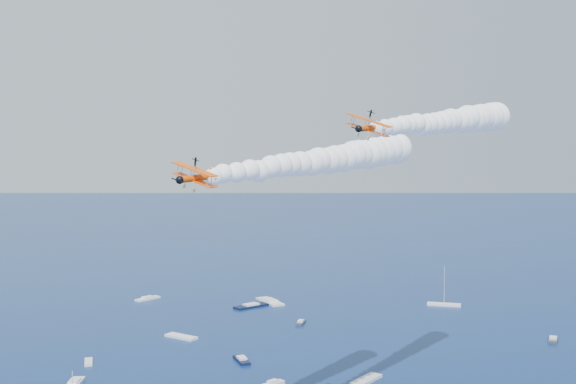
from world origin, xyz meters
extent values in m
cube|color=silver|center=(17.54, 71.03, 0.35)|extent=(6.13, 4.54, 0.70)
cube|color=white|center=(-27.77, 82.28, 0.35)|extent=(4.64, 9.13, 0.70)
cube|color=#313741|center=(105.08, 89.23, 0.35)|extent=(6.49, 7.38, 0.70)
cube|color=white|center=(95.92, 140.09, 0.35)|extent=(12.18, 9.09, 0.70)
cube|color=silver|center=(39.82, 68.61, 0.35)|extent=(9.90, 8.91, 0.70)
cube|color=black|center=(13.61, 91.22, 0.35)|extent=(3.56, 8.25, 0.70)
cube|color=silver|center=(-25.33, 99.10, 0.35)|extent=(2.18, 6.15, 0.70)
cube|color=white|center=(-7.53, 175.68, 0.35)|extent=(9.87, 8.64, 0.70)
cube|color=white|center=(0.19, 118.37, 0.35)|extent=(9.51, 9.93, 0.70)
cube|color=#313541|center=(38.89, 126.27, 0.35)|extent=(4.78, 6.42, 0.70)
cube|color=silver|center=(36.00, 159.89, 0.35)|extent=(8.17, 15.73, 0.70)
cube|color=black|center=(27.87, 154.09, 0.35)|extent=(13.44, 9.38, 0.70)
camera|label=1|loc=(-16.20, -82.25, 53.68)|focal=42.47mm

